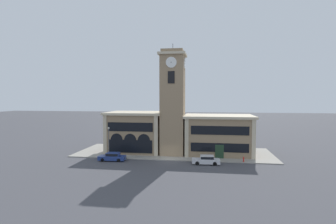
{
  "coord_description": "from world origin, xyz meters",
  "views": [
    {
      "loc": [
        6.4,
        -44.21,
        10.94
      ],
      "look_at": [
        -0.59,
        2.62,
        8.29
      ],
      "focal_mm": 28.0,
      "sensor_mm": 36.0,
      "label": 1
    }
  ],
  "objects_px": {
    "parked_car_mid": "(206,160)",
    "street_lamp": "(109,137)",
    "parked_car_near": "(112,157)",
    "fire_hydrant": "(244,159)"
  },
  "relations": [
    {
      "from": "parked_car_mid",
      "to": "street_lamp",
      "type": "relative_size",
      "value": 0.84
    },
    {
      "from": "parked_car_near",
      "to": "parked_car_mid",
      "type": "relative_size",
      "value": 1.01
    },
    {
      "from": "fire_hydrant",
      "to": "parked_car_mid",
      "type": "bearing_deg",
      "value": -162.3
    },
    {
      "from": "parked_car_mid",
      "to": "street_lamp",
      "type": "bearing_deg",
      "value": -9.41
    },
    {
      "from": "parked_car_mid",
      "to": "street_lamp",
      "type": "height_order",
      "value": "street_lamp"
    },
    {
      "from": "parked_car_near",
      "to": "street_lamp",
      "type": "bearing_deg",
      "value": -58.12
    },
    {
      "from": "parked_car_mid",
      "to": "street_lamp",
      "type": "xyz_separation_m",
      "value": [
        -17.47,
        2.06,
        2.99
      ]
    },
    {
      "from": "parked_car_near",
      "to": "fire_hydrant",
      "type": "height_order",
      "value": "parked_car_near"
    },
    {
      "from": "parked_car_near",
      "to": "parked_car_mid",
      "type": "bearing_deg",
      "value": 177.32
    },
    {
      "from": "parked_car_near",
      "to": "street_lamp",
      "type": "relative_size",
      "value": 0.86
    }
  ]
}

